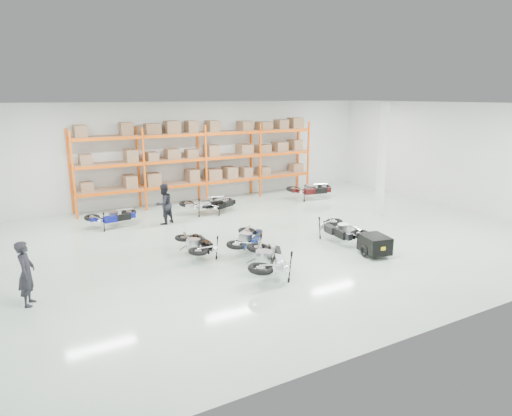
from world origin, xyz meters
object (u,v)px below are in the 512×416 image
moto_silver_left (268,254)px  moto_back_a (112,214)px  moto_back_b (205,200)px  person_left (26,273)px  moto_back_d (311,187)px  person_back (164,204)px  moto_blue_centre (248,235)px  moto_touring_right (341,226)px  moto_black_far_left (197,241)px  moto_back_c (219,202)px  trailer (375,244)px

moto_silver_left → moto_back_a: bearing=-41.6°
moto_back_b → person_left: person_left is taller
moto_silver_left → person_left: bearing=16.0°
moto_back_b → person_left: size_ratio=1.15×
moto_silver_left → moto_back_d: 9.63m
moto_back_d → person_back: (-7.39, -0.72, 0.18)m
moto_blue_centre → moto_back_b: 5.12m
moto_back_d → person_left: size_ratio=1.23×
moto_touring_right → person_back: bearing=137.7°
moto_black_far_left → moto_back_d: 9.06m
moto_touring_right → moto_back_c: 5.85m
trailer → moto_back_c: bearing=115.9°
moto_silver_left → person_left: size_ratio=1.26×
moto_silver_left → moto_touring_right: 3.83m
moto_back_c → person_left: size_ratio=1.00×
moto_silver_left → moto_back_a: moto_silver_left is taller
person_back → moto_back_c: bearing=165.0°
moto_silver_left → moto_back_c: (1.73, 6.83, -0.12)m
moto_black_far_left → moto_back_b: size_ratio=0.93×
moto_blue_centre → person_back: size_ratio=1.13×
moto_back_b → person_back: 2.12m
moto_black_far_left → moto_touring_right: moto_touring_right is taller
moto_back_d → person_left: 13.70m
moto_back_a → person_back: 1.91m
moto_back_b → moto_back_a: bearing=92.0°
moto_blue_centre → trailer: 3.87m
moto_back_b → person_back: size_ratio=1.16×
moto_silver_left → moto_touring_right: size_ratio=1.08×
moto_touring_right → moto_back_b: moto_touring_right is taller
trailer → moto_back_c: moto_back_c is taller
moto_silver_left → moto_back_b: bearing=-72.1°
trailer → moto_silver_left: bearing=-173.6°
trailer → moto_back_d: 7.93m
moto_touring_right → trailer: 1.61m
moto_silver_left → moto_black_far_left: bearing=-36.1°
moto_blue_centre → trailer: bearing=-173.8°
moto_black_far_left → moto_touring_right: 4.84m
moto_silver_left → moto_blue_centre: bearing=-75.4°
moto_black_far_left → moto_back_c: bearing=-118.4°
moto_back_a → moto_back_d: 9.20m
moto_back_a → person_left: (-3.18, -5.67, 0.27)m
person_left → moto_silver_left: bearing=-84.9°
moto_silver_left → moto_back_c: moto_silver_left is taller
moto_back_d → moto_touring_right: bearing=165.3°
moto_back_a → moto_touring_right: bearing=-137.0°
moto_back_d → moto_back_b: bearing=103.1°
moto_blue_centre → moto_silver_left: moto_silver_left is taller
trailer → person_back: size_ratio=1.01×
moto_blue_centre → moto_touring_right: moto_touring_right is taller
moto_back_c → person_left: person_left is taller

